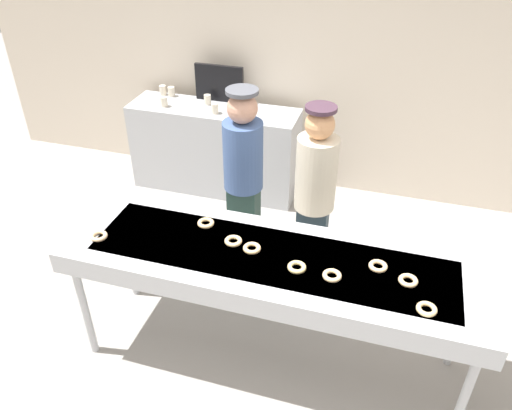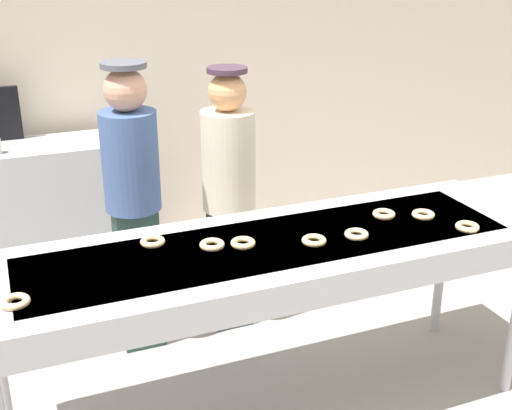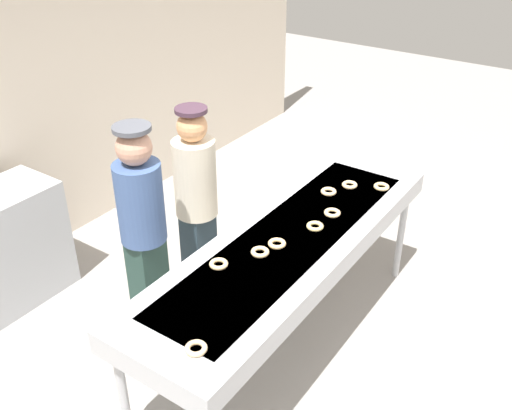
% 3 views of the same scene
% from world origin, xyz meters
% --- Properties ---
extents(ground_plane, '(16.00, 16.00, 0.00)m').
position_xyz_m(ground_plane, '(0.00, 0.00, 0.00)').
color(ground_plane, '#9E9993').
extents(back_wall, '(8.00, 0.12, 2.92)m').
position_xyz_m(back_wall, '(0.00, 2.59, 1.46)').
color(back_wall, beige).
rests_on(back_wall, ground).
extents(fryer_conveyor, '(2.73, 0.80, 0.96)m').
position_xyz_m(fryer_conveyor, '(0.00, 0.00, 0.89)').
color(fryer_conveyor, '#B7BABF').
rests_on(fryer_conveyor, ground).
extents(plain_donut_0, '(0.16, 0.16, 0.03)m').
position_xyz_m(plain_donut_0, '(-0.13, 0.02, 0.98)').
color(plain_donut_0, '#F8C988').
rests_on(plain_donut_0, fryer_conveyor).
extents(plain_donut_1, '(0.16, 0.16, 0.03)m').
position_xyz_m(plain_donut_1, '(0.66, 0.07, 0.98)').
color(plain_donut_1, '#F4C78E').
rests_on(plain_donut_1, fryer_conveyor).
extents(plain_donut_2, '(0.15, 0.15, 0.03)m').
position_xyz_m(plain_donut_2, '(-0.52, 0.19, 0.98)').
color(plain_donut_2, '#EDC687').
rests_on(plain_donut_2, fryer_conveyor).
extents(plain_donut_3, '(0.16, 0.16, 0.03)m').
position_xyz_m(plain_donut_3, '(0.85, -0.01, 0.98)').
color(plain_donut_3, '#F8CF92').
rests_on(plain_donut_3, fryer_conveyor).
extents(plain_donut_4, '(0.16, 0.16, 0.03)m').
position_xyz_m(plain_donut_4, '(0.41, -0.10, 0.98)').
color(plain_donut_4, '#F8CF94').
rests_on(plain_donut_4, fryer_conveyor).
extents(plain_donut_5, '(0.14, 0.14, 0.03)m').
position_xyz_m(plain_donut_5, '(-0.27, 0.05, 0.98)').
color(plain_donut_5, '#F3CB8D').
rests_on(plain_donut_5, fryer_conveyor).
extents(plain_donut_6, '(0.12, 0.12, 0.03)m').
position_xyz_m(plain_donut_6, '(0.96, -0.22, 0.98)').
color(plain_donut_6, '#F1CB88').
rests_on(plain_donut_6, fryer_conveyor).
extents(plain_donut_7, '(0.16, 0.16, 0.03)m').
position_xyz_m(plain_donut_7, '(0.19, -0.08, 0.98)').
color(plain_donut_7, '#E9CE82').
rests_on(plain_donut_7, fryer_conveyor).
extents(plain_donut_8, '(0.14, 0.14, 0.03)m').
position_xyz_m(plain_donut_8, '(-1.15, -0.16, 0.98)').
color(plain_donut_8, beige).
rests_on(plain_donut_8, fryer_conveyor).
extents(worker_baker, '(0.31, 0.31, 1.70)m').
position_xyz_m(worker_baker, '(-0.47, 0.87, 0.96)').
color(worker_baker, '#233D35').
rests_on(worker_baker, ground).
extents(worker_assistant, '(0.32, 0.32, 1.63)m').
position_xyz_m(worker_assistant, '(0.11, 0.89, 0.91)').
color(worker_assistant, '#24343D').
rests_on(worker_assistant, ground).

